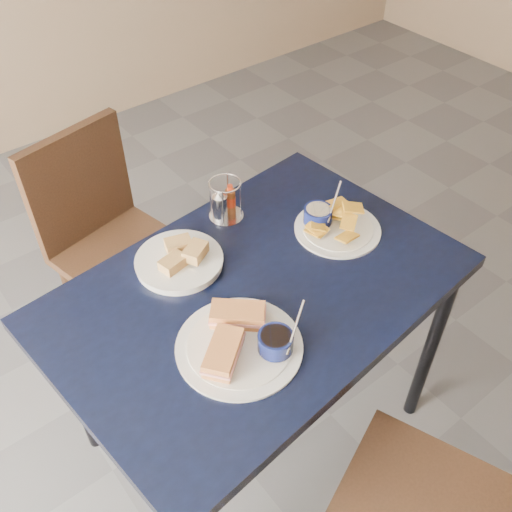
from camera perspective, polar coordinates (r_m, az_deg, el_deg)
ground at (r=2.25m, az=7.47°, el=-15.48°), size 6.00×6.00×0.00m
dining_table at (r=1.65m, az=0.04°, el=-4.72°), size 1.22×0.88×0.75m
chair_far at (r=2.23m, az=-14.62°, el=2.86°), size 0.49×0.48×0.88m
sandwich_plate at (r=1.45m, az=-1.42°, el=-8.39°), size 0.33×0.32×0.12m
plantain_plate at (r=1.78m, az=7.48°, el=3.32°), size 0.27×0.27×0.12m
bread_basket at (r=1.66m, az=-7.61°, el=-0.39°), size 0.25×0.25×0.07m
condiment_caddy at (r=1.79m, az=-3.19°, el=5.32°), size 0.11×0.11×0.14m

